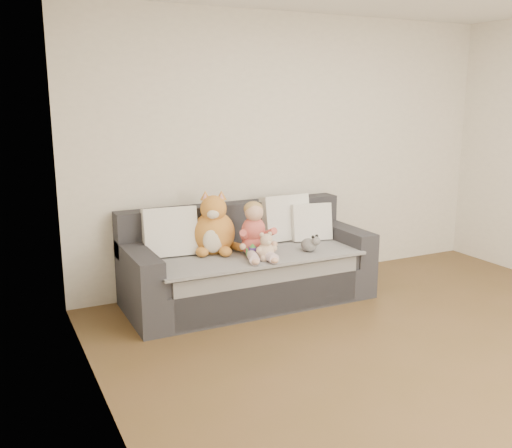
# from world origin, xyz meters

# --- Properties ---
(room_shell) EXTENTS (5.00, 5.00, 5.00)m
(room_shell) POSITION_xyz_m (0.00, 0.42, 1.30)
(room_shell) COLOR brown
(room_shell) RESTS_ON ground
(sofa) EXTENTS (2.20, 0.94, 0.85)m
(sofa) POSITION_xyz_m (-0.72, 2.06, 0.31)
(sofa) COLOR #26262A
(sofa) RESTS_ON ground
(cushion_left) EXTENTS (0.48, 0.25, 0.44)m
(cushion_left) POSITION_xyz_m (-1.38, 2.19, 0.68)
(cushion_left) COLOR silver
(cushion_left) RESTS_ON sofa
(cushion_right_back) EXTENTS (0.48, 0.23, 0.45)m
(cushion_right_back) POSITION_xyz_m (-0.22, 2.24, 0.69)
(cushion_right_back) COLOR silver
(cushion_right_back) RESTS_ON sofa
(cushion_right_front) EXTENTS (0.41, 0.24, 0.36)m
(cushion_right_front) POSITION_xyz_m (-0.01, 2.12, 0.65)
(cushion_right_front) COLOR silver
(cushion_right_front) RESTS_ON sofa
(toddler) EXTENTS (0.33, 0.49, 0.48)m
(toddler) POSITION_xyz_m (-0.73, 1.87, 0.67)
(toddler) COLOR #D7644B
(toddler) RESTS_ON sofa
(plush_cat) EXTENTS (0.44, 0.40, 0.58)m
(plush_cat) POSITION_xyz_m (-1.01, 2.10, 0.68)
(plush_cat) COLOR #B97029
(plush_cat) RESTS_ON sofa
(teddy_bear) EXTENTS (0.19, 0.14, 0.24)m
(teddy_bear) POSITION_xyz_m (-0.70, 1.70, 0.57)
(teddy_bear) COLOR #D2B192
(teddy_bear) RESTS_ON sofa
(plush_cow) EXTENTS (0.13, 0.20, 0.16)m
(plush_cow) POSITION_xyz_m (-0.23, 1.76, 0.54)
(plush_cow) COLOR white
(plush_cow) RESTS_ON sofa
(sippy_cup) EXTENTS (0.11, 0.09, 0.13)m
(sippy_cup) POSITION_xyz_m (-0.79, 1.79, 0.54)
(sippy_cup) COLOR #4F3899
(sippy_cup) RESTS_ON sofa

